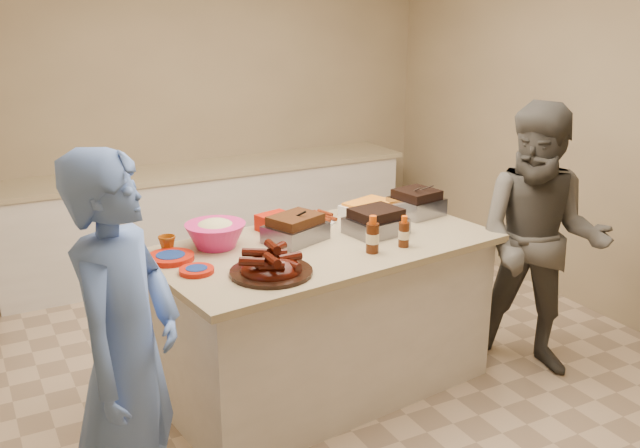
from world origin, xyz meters
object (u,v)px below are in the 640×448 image
rib_platter (271,274)px  coleslaw_bowl (216,247)px  bbq_bottle_a (372,252)px  roasting_pan (416,214)px  bbq_bottle_b (403,247)px  plastic_cup (168,251)px  mustard_bottle (270,244)px  guest_gray (527,366)px  island (324,386)px

rib_platter → coleslaw_bowl: (-0.10, 0.53, 0.00)m
bbq_bottle_a → roasting_pan: bearing=37.2°
bbq_bottle_b → plastic_cup: (-1.20, 0.55, 0.00)m
mustard_bottle → guest_gray: bearing=-19.0°
rib_platter → plastic_cup: size_ratio=4.42×
island → guest_gray: island is taller
bbq_bottle_a → plastic_cup: bearing=151.2°
roasting_pan → coleslaw_bowl: bearing=169.5°
island → mustard_bottle: 0.98m
plastic_cup → island: bearing=-18.6°
coleslaw_bowl → mustard_bottle: (0.30, -0.09, 0.00)m
coleslaw_bowl → bbq_bottle_b: 1.06m
rib_platter → guest_gray: (1.75, -0.10, -0.93)m
rib_platter → bbq_bottle_a: bearing=3.1°
coleslaw_bowl → plastic_cup: size_ratio=3.55×
bbq_bottle_b → rib_platter: bearing=-177.7°
mustard_bottle → guest_gray: (1.56, -0.54, -0.93)m
guest_gray → bbq_bottle_b: bearing=-138.8°
plastic_cup → guest_gray: plastic_cup is taller
roasting_pan → mustard_bottle: 1.08m
bbq_bottle_a → bbq_bottle_b: (0.21, -0.00, -0.00)m
mustard_bottle → bbq_bottle_a: bearing=-42.5°
bbq_bottle_b → mustard_bottle: size_ratio=1.70×
rib_platter → bbq_bottle_b: bbq_bottle_b is taller
rib_platter → plastic_cup: (-0.37, 0.58, 0.00)m
coleslaw_bowl → rib_platter: bearing=-78.7°
island → plastic_cup: (-0.84, 0.28, 0.93)m
island → bbq_bottle_b: bbq_bottle_b is taller
bbq_bottle_b → bbq_bottle_a: bearing=179.8°
rib_platter → guest_gray: bearing=-3.3°
island → bbq_bottle_b: (0.37, -0.27, 0.93)m
rib_platter → coleslaw_bowl: coleslaw_bowl is taller
roasting_pan → guest_gray: (0.49, -0.62, -0.93)m
plastic_cup → roasting_pan: bearing=-2.3°
rib_platter → bbq_bottle_b: size_ratio=2.35×
bbq_bottle_b → guest_gray: bbq_bottle_b is taller
bbq_bottle_a → mustard_bottle: 0.59m
coleslaw_bowl → bbq_bottle_b: bearing=-27.7°
bbq_bottle_a → bbq_bottle_b: 0.21m
rib_platter → guest_gray: size_ratio=0.25×
bbq_bottle_a → plastic_cup: 1.14m
mustard_bottle → plastic_cup: (-0.56, 0.15, 0.00)m
island → bbq_bottle_a: bearing=-66.3°
coleslaw_bowl → guest_gray: coleslaw_bowl is taller
island → plastic_cup: plastic_cup is taller
island → guest_gray: 1.34m
bbq_bottle_a → mustard_bottle: bearing=137.5°
rib_platter → bbq_bottle_b: (0.83, 0.03, 0.00)m
coleslaw_bowl → plastic_cup: (-0.26, 0.06, 0.00)m
rib_platter → mustard_bottle: rib_platter is taller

